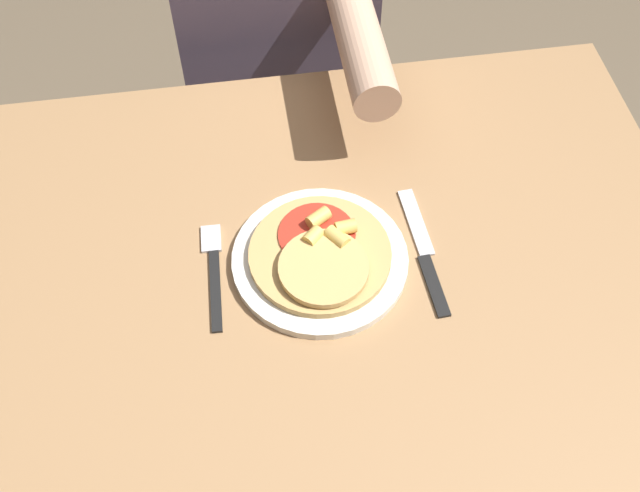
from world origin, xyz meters
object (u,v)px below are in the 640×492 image
(pizza, at_px, (321,254))
(fork, at_px, (214,269))
(knife, at_px, (424,252))
(plate, at_px, (320,260))
(person_diner, at_px, (277,36))
(dining_table, at_px, (342,333))

(pizza, relative_size, fork, 1.13)
(knife, bearing_deg, plate, 177.23)
(knife, relative_size, person_diner, 0.18)
(dining_table, bearing_deg, person_diner, 91.95)
(dining_table, height_order, knife, knife)
(plate, xyz_separation_m, fork, (-0.15, 0.01, -0.00))
(person_diner, bearing_deg, fork, -105.09)
(dining_table, height_order, fork, fork)
(dining_table, height_order, person_diner, person_diner)
(plate, distance_m, pizza, 0.02)
(fork, height_order, knife, same)
(plate, xyz_separation_m, knife, (0.15, -0.01, -0.00))
(pizza, height_order, knife, pizza)
(pizza, bearing_deg, plate, 108.60)
(pizza, bearing_deg, knife, -1.45)
(knife, bearing_deg, fork, 176.60)
(dining_table, distance_m, plate, 0.14)
(dining_table, height_order, pizza, pizza)
(dining_table, xyz_separation_m, fork, (-0.17, 0.06, 0.13))
(dining_table, distance_m, person_diner, 0.63)
(plate, bearing_deg, person_diner, 89.56)
(plate, distance_m, person_diner, 0.58)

